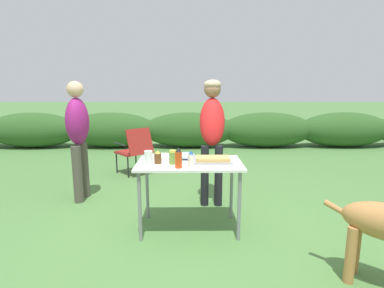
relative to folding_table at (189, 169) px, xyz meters
name	(u,v)px	position (x,y,z in m)	size (l,w,h in m)	color
ground_plane	(190,228)	(0.00, 0.00, -0.66)	(60.00, 60.00, 0.00)	#4C7A3D
shrub_hedge	(189,130)	(0.00, 4.56, -0.22)	(14.40, 0.90, 0.89)	#2D5623
folding_table	(189,169)	(0.00, 0.00, 0.00)	(1.10, 0.64, 0.74)	silver
food_tray	(213,160)	(0.24, 0.00, 0.10)	(0.39, 0.24, 0.06)	#9E9EA3
plate_stack	(162,157)	(-0.30, 0.16, 0.10)	(0.25, 0.25, 0.04)	white
mixing_bowl	(186,156)	(-0.04, 0.16, 0.11)	(0.21, 0.21, 0.07)	#99B2CC
paper_cup_stack	(149,159)	(-0.40, -0.19, 0.16)	(0.08, 0.08, 0.16)	white
mayo_bottle	(191,159)	(0.02, -0.17, 0.15)	(0.06, 0.06, 0.16)	silver
beer_bottle	(158,157)	(-0.33, -0.05, 0.14)	(0.07, 0.07, 0.14)	brown
relish_jar	(173,157)	(-0.17, -0.07, 0.15)	(0.07, 0.07, 0.14)	olive
hot_sauce_bottle	(178,158)	(-0.11, -0.22, 0.17)	(0.07, 0.07, 0.20)	#CC4214
standing_person_in_dark_puffer	(212,125)	(0.29, 0.77, 0.37)	(0.35, 0.47, 1.61)	black
standing_person_in_olive_jacket	(78,131)	(-1.47, 0.88, 0.29)	(0.30, 0.41, 1.60)	#4C473D
camp_chair_green_behind_table	(135,149)	(-0.95, 2.07, -0.20)	(0.74, 0.75, 0.83)	maroon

